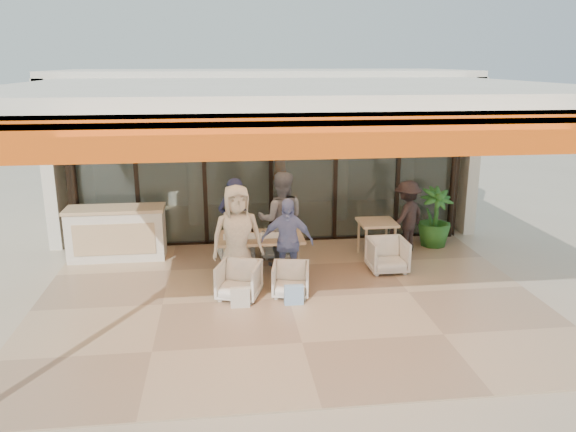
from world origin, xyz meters
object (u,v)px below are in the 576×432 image
Objects in this scene: chair_far_left at (235,242)px; standing_woman at (407,217)px; chair_near_right at (291,278)px; chair_far_right at (278,243)px; diner_navy at (235,224)px; host_counter at (117,233)px; diner_grey at (281,220)px; chair_near_left at (239,279)px; diner_cream at (237,237)px; side_table at (377,227)px; side_chair at (387,254)px; diner_periwinkle at (287,242)px; dining_table at (260,239)px; potted_palm at (435,218)px.

standing_woman reaches higher than chair_far_left.
standing_woman is at bearing 46.27° from chair_near_right.
chair_far_left reaches higher than chair_far_right.
diner_navy is at bearing 38.46° from chair_far_right.
diner_grey is (3.09, -0.74, 0.37)m from host_counter.
diner_cream is at bearing 108.05° from chair_near_left.
chair_far_left is at bearing 174.03° from side_table.
standing_woman is at bearing 21.61° from side_table.
host_counter is 1.04× the size of diner_cream.
side_table is 0.81m from side_chair.
chair_far_right is 0.78m from diner_grey.
chair_near_left is at bearing -139.16° from diner_periwinkle.
chair_far_left is at bearing -78.17° from diner_navy.
dining_table is 2.40m from side_table.
diner_grey is 2.41× the size of side_table.
host_counter is 2.39m from diner_navy.
dining_table is at bearing 104.86° from chair_far_left.
chair_far_right is 2.60m from standing_woman.
chair_far_left is 0.37× the size of diner_cream.
standing_woman is (5.66, -0.25, 0.20)m from host_counter.
standing_woman reaches higher than host_counter.
chair_near_left is 1.49m from diner_navy.
standing_woman reaches higher than dining_table.
diner_grey is at bearing -13.38° from host_counter.
side_table is at bearing -168.07° from diner_grey.
side_table is (1.88, 0.22, -0.26)m from diner_grey.
chair_far_right is at bearing 84.19° from chair_near_left.
host_counter is 5.00m from side_table.
host_counter is 6.34m from potted_palm.
chair_near_right is (0.43, -0.96, -0.38)m from dining_table.
host_counter is 3.06× the size of chair_near_right.
dining_table is 1.11m from chair_near_right.
diner_periwinkle is at bearing 99.93° from chair_near_right.
diner_periwinkle is (0.84, 0.50, 0.43)m from chair_near_left.
side_chair is (1.88, 0.37, -0.42)m from diner_periwinkle.
diner_navy reaches higher than chair_far_right.
diner_periwinkle is 2.04× the size of side_table.
diner_navy is (-0.41, 0.44, 0.17)m from dining_table.
chair_near_right is (0.00, -1.90, 0.01)m from chair_far_right.
side_table is 0.60× the size of potted_palm.
diner_navy reaches higher than chair_near_right.
side_chair reaches higher than chair_near_right.
chair_near_right is 0.34× the size of diner_cream.
host_counter is 3.11m from chair_far_right.
dining_table reaches higher than chair_near_left.
diner_grey is 0.91m from diner_periwinkle.
host_counter is at bearing 156.14° from dining_table.
diner_periwinkle is 2.21× the size of side_chair.
potted_palm reaches higher than side_table.
diner_navy is (2.25, -0.74, 0.33)m from host_counter.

